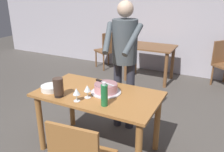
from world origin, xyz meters
name	(u,v)px	position (x,y,z in m)	size (l,w,h in m)	color
ground_plane	(99,148)	(0.00, 0.00, 0.00)	(14.00, 14.00, 0.00)	#4C4742
back_wall	(171,13)	(0.00, 3.23, 1.35)	(10.00, 0.12, 2.70)	#ADA8B2
main_dining_table	(98,103)	(0.00, 0.00, 0.62)	(1.38, 0.77, 0.75)	#9E6633
cake_on_platter	(106,88)	(0.08, 0.05, 0.80)	(0.34, 0.34, 0.11)	silver
cake_knife	(101,81)	(0.01, 0.07, 0.87)	(0.27, 0.10, 0.02)	silver
plate_stack	(51,88)	(-0.52, -0.18, 0.78)	(0.22, 0.22, 0.06)	white
wine_glass_near	(76,92)	(-0.10, -0.27, 0.85)	(0.08, 0.08, 0.14)	silver
wine_glass_far	(87,89)	(-0.04, -0.15, 0.85)	(0.08, 0.08, 0.14)	silver
water_bottle	(104,95)	(0.21, -0.23, 0.86)	(0.07, 0.07, 0.25)	#1E6B38
hurricane_lamp	(58,87)	(-0.33, -0.27, 0.86)	(0.11, 0.11, 0.21)	black
person_cutting_cake	(124,53)	(0.05, 0.60, 1.08)	(0.46, 0.57, 1.72)	#2D2D38
background_table	(150,54)	(-0.21, 2.53, 0.58)	(1.00, 0.70, 0.74)	brown
background_chair_0	(108,49)	(-1.36, 2.81, 0.49)	(0.60, 0.60, 0.90)	brown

